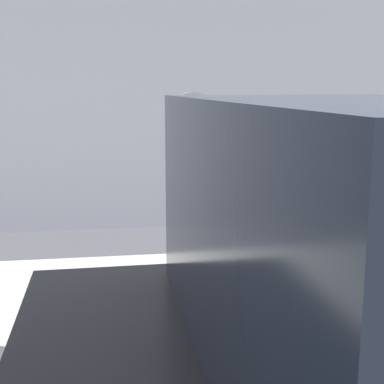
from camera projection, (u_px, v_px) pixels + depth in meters
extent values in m
cube|color=#ADAAA3|center=(221.00, 314.00, 4.12)|extent=(24.00, 2.80, 0.12)
cube|color=gray|center=(173.00, 38.00, 6.67)|extent=(24.00, 0.30, 4.77)
cylinder|color=#2D2D30|center=(192.00, 287.00, 2.99)|extent=(0.06, 0.06, 1.12)
cube|color=slate|center=(192.00, 156.00, 2.85)|extent=(0.19, 0.13, 0.35)
cube|color=gray|center=(194.00, 153.00, 2.78)|extent=(0.11, 0.01, 0.12)
cylinder|color=slate|center=(192.00, 112.00, 2.80)|extent=(0.21, 0.10, 0.21)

